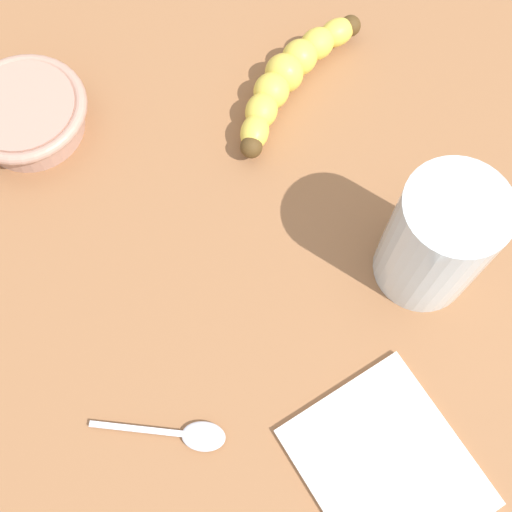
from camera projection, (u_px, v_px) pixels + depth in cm
name	position (u px, v px, depth cm)	size (l,w,h in cm)	color
wooden_tabletop	(250.00, 231.00, 60.89)	(120.00, 120.00, 3.00)	#96623C
banana	(290.00, 76.00, 63.37)	(12.58, 16.73, 3.89)	#E9CC49
smoothie_glass	(436.00, 242.00, 52.41)	(8.44, 8.44, 12.52)	silver
ceramic_bowl	(26.00, 114.00, 61.18)	(12.22, 12.22, 3.97)	tan
teaspoon	(195.00, 435.00, 52.01)	(6.19, 10.71, 0.80)	silver
folded_napkin	(387.00, 467.00, 51.20)	(14.27, 12.38, 0.60)	white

